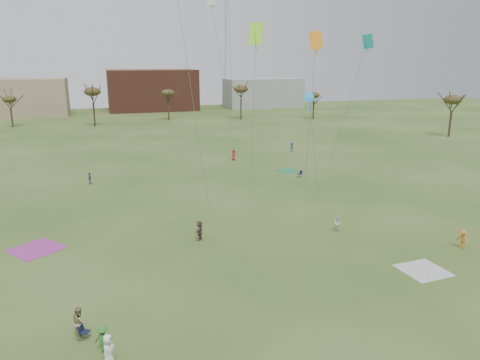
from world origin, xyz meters
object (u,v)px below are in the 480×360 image
object	(u,v)px
flyer_near_left	(109,351)
radio_tower	(227,46)
camp_chair_left	(85,334)
camp_chair_right	(300,175)
flyer_near_center	(103,339)

from	to	relation	value
flyer_near_left	radio_tower	world-z (taller)	radio_tower
camp_chair_left	flyer_near_left	bearing A→B (deg)	-127.38
camp_chair_left	camp_chair_right	distance (m)	39.86
flyer_near_center	radio_tower	bearing A→B (deg)	-80.46
flyer_near_center	camp_chair_right	distance (m)	40.42
flyer_near_left	camp_chair_right	bearing A→B (deg)	-9.18
flyer_near_center	camp_chair_left	world-z (taller)	flyer_near_center
camp_chair_right	camp_chair_left	bearing A→B (deg)	-53.81
flyer_near_left	flyer_near_center	distance (m)	1.35
camp_chair_right	radio_tower	world-z (taller)	radio_tower
flyer_near_left	flyer_near_center	size ratio (longest dim) A/B	1.18
flyer_near_left	camp_chair_left	size ratio (longest dim) A/B	2.08
flyer_near_center	camp_chair_left	xyz separation A→B (m)	(-1.01, 1.59, -0.51)
camp_chair_left	radio_tower	world-z (taller)	radio_tower
flyer_near_left	camp_chair_right	distance (m)	41.30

